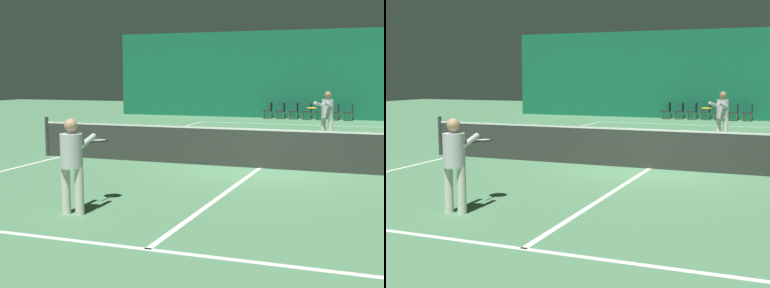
% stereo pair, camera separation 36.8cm
% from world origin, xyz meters
% --- Properties ---
extents(ground_plane, '(60.00, 60.00, 0.00)m').
position_xyz_m(ground_plane, '(0.00, 0.00, 0.00)').
color(ground_plane, '#4C7F56').
extents(backdrop_curtain, '(23.00, 0.12, 4.52)m').
position_xyz_m(backdrop_curtain, '(0.00, 15.43, 2.26)').
color(backdrop_curtain, '#146042').
rests_on(backdrop_curtain, ground).
extents(court_line_baseline_far, '(11.00, 0.10, 0.00)m').
position_xyz_m(court_line_baseline_far, '(0.00, 11.90, 0.00)').
color(court_line_baseline_far, white).
rests_on(court_line_baseline_far, ground).
extents(court_line_service_far, '(8.25, 0.10, 0.00)m').
position_xyz_m(court_line_service_far, '(0.00, 6.40, 0.00)').
color(court_line_service_far, white).
rests_on(court_line_service_far, ground).
extents(court_line_service_near, '(8.25, 0.10, 0.00)m').
position_xyz_m(court_line_service_near, '(0.00, -6.40, 0.00)').
color(court_line_service_near, white).
rests_on(court_line_service_near, ground).
extents(court_line_sideline_left, '(0.10, 23.80, 0.00)m').
position_xyz_m(court_line_sideline_left, '(-5.50, 0.00, 0.00)').
color(court_line_sideline_left, white).
rests_on(court_line_sideline_left, ground).
extents(court_line_centre, '(0.10, 12.80, 0.00)m').
position_xyz_m(court_line_centre, '(0.00, 0.00, 0.00)').
color(court_line_centre, white).
rests_on(court_line_centre, ground).
extents(tennis_net, '(12.00, 0.10, 1.07)m').
position_xyz_m(tennis_net, '(0.00, 0.00, 0.51)').
color(tennis_net, '#2D332D').
rests_on(tennis_net, ground).
extents(player_near, '(0.42, 1.30, 1.52)m').
position_xyz_m(player_near, '(-1.84, -5.16, 0.89)').
color(player_near, beige).
rests_on(player_near, ground).
extents(player_far, '(0.85, 1.39, 1.69)m').
position_xyz_m(player_far, '(0.96, 5.56, 0.98)').
color(player_far, beige).
rests_on(player_far, ground).
extents(courtside_chair_0, '(0.44, 0.44, 0.84)m').
position_xyz_m(courtside_chair_0, '(-2.89, 14.88, 0.49)').
color(courtside_chair_0, brown).
rests_on(courtside_chair_0, ground).
extents(courtside_chair_1, '(0.44, 0.44, 0.84)m').
position_xyz_m(courtside_chair_1, '(-2.22, 14.88, 0.49)').
color(courtside_chair_1, brown).
rests_on(courtside_chair_1, ground).
extents(courtside_chair_2, '(0.44, 0.44, 0.84)m').
position_xyz_m(courtside_chair_2, '(-1.55, 14.88, 0.49)').
color(courtside_chair_2, brown).
rests_on(courtside_chair_2, ground).
extents(courtside_chair_3, '(0.44, 0.44, 0.84)m').
position_xyz_m(courtside_chair_3, '(-0.88, 14.88, 0.49)').
color(courtside_chair_3, brown).
rests_on(courtside_chair_3, ground).
extents(courtside_chair_4, '(0.44, 0.44, 0.84)m').
position_xyz_m(courtside_chair_4, '(-0.21, 14.88, 0.49)').
color(courtside_chair_4, brown).
rests_on(courtside_chair_4, ground).
extents(courtside_chair_5, '(0.44, 0.44, 0.84)m').
position_xyz_m(courtside_chair_5, '(0.46, 14.88, 0.49)').
color(courtside_chair_5, brown).
rests_on(courtside_chair_5, ground).
extents(courtside_chair_6, '(0.44, 0.44, 0.84)m').
position_xyz_m(courtside_chair_6, '(1.13, 14.88, 0.49)').
color(courtside_chair_6, brown).
rests_on(courtside_chair_6, ground).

